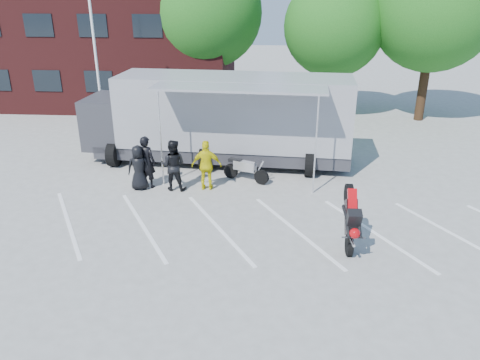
# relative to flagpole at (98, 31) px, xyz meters

# --- Properties ---
(ground) EXTENTS (100.00, 100.00, 0.00)m
(ground) POSITION_rel_flagpole_xyz_m (6.24, -10.00, -5.05)
(ground) COLOR #A3A49E
(ground) RESTS_ON ground
(parking_bay_lines) EXTENTS (18.09, 13.33, 0.01)m
(parking_bay_lines) POSITION_rel_flagpole_xyz_m (6.24, -9.00, -5.05)
(parking_bay_lines) COLOR white
(parking_bay_lines) RESTS_ON ground
(office_building) EXTENTS (18.00, 8.00, 7.00)m
(office_building) POSITION_rel_flagpole_xyz_m (-3.76, 8.00, -1.55)
(office_building) COLOR #481717
(office_building) RESTS_ON ground
(flagpole) EXTENTS (1.61, 0.12, 8.00)m
(flagpole) POSITION_rel_flagpole_xyz_m (0.00, 0.00, 0.00)
(flagpole) COLOR white
(flagpole) RESTS_ON ground
(tree_left) EXTENTS (6.12, 6.12, 8.64)m
(tree_left) POSITION_rel_flagpole_xyz_m (4.24, 6.00, 0.51)
(tree_left) COLOR #382314
(tree_left) RESTS_ON ground
(tree_mid) EXTENTS (5.44, 5.44, 7.68)m
(tree_mid) POSITION_rel_flagpole_xyz_m (11.24, 5.00, -0.11)
(tree_mid) COLOR #382314
(tree_mid) RESTS_ON ground
(tree_right) EXTENTS (6.46, 6.46, 9.12)m
(tree_right) POSITION_rel_flagpole_xyz_m (16.24, 4.50, 0.82)
(tree_right) COLOR #382314
(tree_right) RESTS_ON ground
(transporter_truck) EXTENTS (11.85, 6.33, 3.66)m
(transporter_truck) POSITION_rel_flagpole_xyz_m (5.98, -3.10, -5.05)
(transporter_truck) COLOR gray
(transporter_truck) RESTS_ON ground
(parked_motorcycle) EXTENTS (2.04, 1.39, 1.02)m
(parked_motorcycle) POSITION_rel_flagpole_xyz_m (7.08, -5.16, -5.05)
(parked_motorcycle) COLOR #B6B6BC
(parked_motorcycle) RESTS_ON ground
(stunt_bike_rider) EXTENTS (0.83, 1.73, 2.03)m
(stunt_bike_rider) POSITION_rel_flagpole_xyz_m (10.26, -9.66, -5.05)
(stunt_bike_rider) COLOR black
(stunt_bike_rider) RESTS_ON ground
(spectator_leather_a) EXTENTS (0.91, 0.68, 1.68)m
(spectator_leather_a) POSITION_rel_flagpole_xyz_m (3.22, -6.19, -4.21)
(spectator_leather_a) COLOR black
(spectator_leather_a) RESTS_ON ground
(spectator_leather_b) EXTENTS (0.82, 0.65, 1.97)m
(spectator_leather_b) POSITION_rel_flagpole_xyz_m (3.46, -5.98, -4.07)
(spectator_leather_b) COLOR black
(spectator_leather_b) RESTS_ON ground
(spectator_leather_c) EXTENTS (0.96, 0.77, 1.90)m
(spectator_leather_c) POSITION_rel_flagpole_xyz_m (4.49, -6.14, -4.10)
(spectator_leather_c) COLOR black
(spectator_leather_c) RESTS_ON ground
(spectator_hivis) EXTENTS (1.11, 0.50, 1.87)m
(spectator_hivis) POSITION_rel_flagpole_xyz_m (5.70, -6.04, -4.12)
(spectator_hivis) COLOR yellow
(spectator_hivis) RESTS_ON ground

